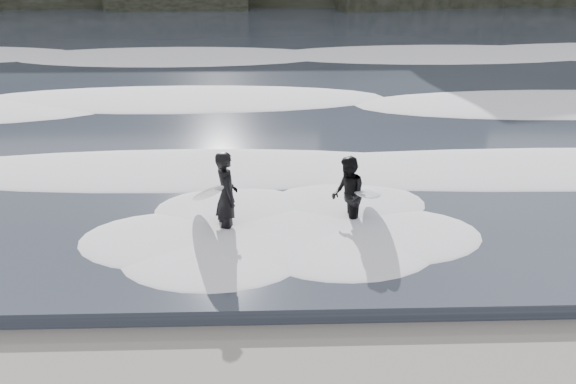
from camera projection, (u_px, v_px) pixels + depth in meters
sea at (299, 41)px, 34.63m from camera, size 90.00×52.00×0.30m
foam_near at (336, 172)px, 16.16m from camera, size 60.00×3.20×0.20m
foam_mid at (316, 99)px, 22.58m from camera, size 60.00×4.00×0.24m
foam_far at (303, 50)px, 30.83m from camera, size 60.00×4.80×0.30m
surfer_left at (224, 196)px, 13.31m from camera, size 1.28×1.80×1.95m
surfer_right at (350, 195)px, 13.66m from camera, size 1.14×2.12×1.71m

